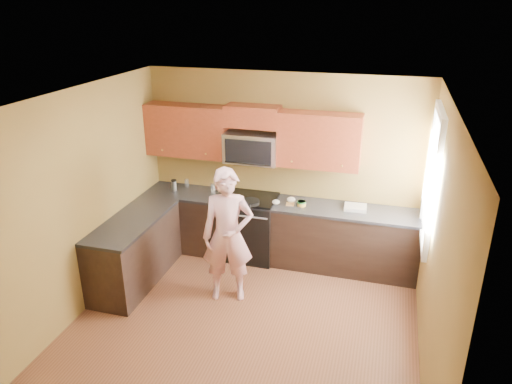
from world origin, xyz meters
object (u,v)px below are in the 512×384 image
(stove, at_px, (250,227))
(butter_tub, at_px, (302,206))
(frying_pan, at_px, (250,204))
(woman, at_px, (228,236))
(microwave, at_px, (252,162))
(travel_mug, at_px, (174,190))

(stove, distance_m, butter_tub, 0.89)
(stove, distance_m, frying_pan, 0.53)
(stove, height_order, butter_tub, butter_tub)
(stove, distance_m, woman, 1.16)
(stove, distance_m, microwave, 0.98)
(woman, bearing_deg, stove, 76.46)
(frying_pan, xyz_separation_m, travel_mug, (-1.27, 0.24, -0.03))
(frying_pan, relative_size, travel_mug, 2.59)
(frying_pan, height_order, travel_mug, travel_mug)
(woman, distance_m, frying_pan, 0.87)
(microwave, distance_m, frying_pan, 0.62)
(stove, xyz_separation_m, frying_pan, (0.08, -0.23, 0.47))
(stove, relative_size, frying_pan, 2.15)
(woman, xyz_separation_m, travel_mug, (-1.23, 1.10, 0.05))
(woman, relative_size, travel_mug, 10.25)
(stove, xyz_separation_m, microwave, (0.00, 0.12, 0.97))
(stove, relative_size, travel_mug, 5.57)
(woman, bearing_deg, frying_pan, 71.92)
(woman, relative_size, butter_tub, 14.37)
(stove, distance_m, travel_mug, 1.27)
(butter_tub, relative_size, travel_mug, 0.71)
(butter_tub, xyz_separation_m, travel_mug, (-1.96, 0.04, 0.00))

